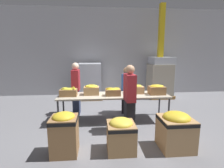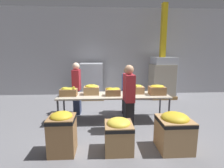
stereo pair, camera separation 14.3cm
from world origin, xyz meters
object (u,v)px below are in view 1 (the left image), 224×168
object	(u,v)px
banana_box_3	(135,89)
donation_bin_2	(176,129)
banana_box_2	(113,92)
pallet_stack_0	(160,81)
sorting_table	(114,96)
donation_bin_1	(121,134)
pallet_stack_2	(161,77)
volunteer_0	(126,91)
donation_bin_0	(64,132)
banana_box_0	(69,92)
banana_box_4	(157,89)
volunteer_2	(76,89)
support_pillar	(160,52)
volunteer_1	(129,99)
pallet_stack_1	(90,81)
banana_box_1	(91,89)

from	to	relation	value
banana_box_3	donation_bin_2	xyz separation A→B (m)	(0.48, -1.75, -0.50)
banana_box_2	pallet_stack_0	size ratio (longest dim) A/B	0.28
sorting_table	donation_bin_1	bearing A→B (deg)	-90.45
banana_box_2	pallet_stack_2	xyz separation A→B (m)	(2.42, 2.74, -0.01)
volunteer_0	donation_bin_0	xyz separation A→B (m)	(-1.61, -2.29, -0.30)
banana_box_0	volunteer_0	bearing A→B (deg)	21.64
banana_box_4	donation_bin_0	distance (m)	2.91
banana_box_3	volunteer_2	xyz separation A→B (m)	(-1.80, 0.56, -0.09)
banana_box_2	banana_box_3	bearing A→B (deg)	16.93
volunteer_2	support_pillar	world-z (taller)	support_pillar
pallet_stack_0	pallet_stack_2	bearing A→B (deg)	35.70
pallet_stack_0	sorting_table	bearing A→B (deg)	-131.81
donation_bin_1	volunteer_1	bearing A→B (deg)	69.57
sorting_table	banana_box_3	xyz separation A→B (m)	(0.65, 0.11, 0.18)
banana_box_4	volunteer_2	bearing A→B (deg)	163.24
banana_box_3	banana_box_0	bearing A→B (deg)	-175.38
banana_box_3	donation_bin_1	xyz separation A→B (m)	(-0.66, -1.75, -0.55)
banana_box_0	banana_box_3	size ratio (longest dim) A/B	0.94
volunteer_1	donation_bin_1	size ratio (longest dim) A/B	2.43
volunteer_1	donation_bin_0	bearing A→B (deg)	118.55
volunteer_0	donation_bin_1	world-z (taller)	volunteer_0
donation_bin_2	pallet_stack_0	size ratio (longest dim) A/B	0.54
sorting_table	pallet_stack_0	xyz separation A→B (m)	(2.32, 2.59, -0.01)
banana_box_3	support_pillar	world-z (taller)	support_pillar
volunteer_1	support_pillar	size ratio (longest dim) A/B	0.42
pallet_stack_1	volunteer_2	bearing A→B (deg)	-100.37
donation_bin_0	sorting_table	bearing A→B (deg)	55.53
donation_bin_0	pallet_stack_2	distance (m)	5.56
donation_bin_2	pallet_stack_1	xyz separation A→B (m)	(-1.91, 4.32, 0.33)
volunteer_0	pallet_stack_0	distance (m)	2.68
sorting_table	pallet_stack_2	bearing A→B (deg)	47.90
pallet_stack_1	pallet_stack_0	bearing A→B (deg)	-1.47
volunteer_2	volunteer_1	bearing A→B (deg)	47.77
banana_box_0	sorting_table	bearing A→B (deg)	2.23
banana_box_0	banana_box_1	world-z (taller)	banana_box_1
banana_box_2	volunteer_2	size ratio (longest dim) A/B	0.25
volunteer_2	donation_bin_1	size ratio (longest dim) A/B	2.40
banana_box_3	volunteer_2	distance (m)	1.89
sorting_table	pallet_stack_0	distance (m)	3.48
banana_box_3	donation_bin_0	distance (m)	2.54
volunteer_2	donation_bin_1	distance (m)	2.62
volunteer_2	sorting_table	bearing A→B (deg)	61.50
volunteer_0	donation_bin_2	size ratio (longest dim) A/B	1.91
pallet_stack_0	pallet_stack_1	world-z (taller)	pallet_stack_1
banana_box_4	pallet_stack_1	size ratio (longest dim) A/B	0.30
sorting_table	support_pillar	bearing A→B (deg)	48.27
donation_bin_1	pallet_stack_2	world-z (taller)	pallet_stack_2
volunteer_0	donation_bin_0	world-z (taller)	volunteer_0
banana_box_3	donation_bin_1	size ratio (longest dim) A/B	0.71
sorting_table	volunteer_1	xyz separation A→B (m)	(0.32, -0.75, 0.10)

